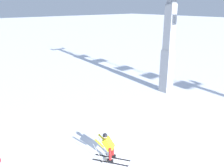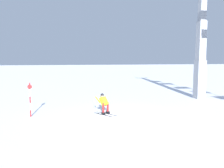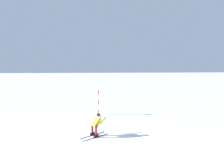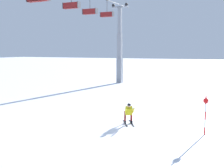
% 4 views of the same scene
% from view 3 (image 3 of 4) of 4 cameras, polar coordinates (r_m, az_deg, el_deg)
% --- Properties ---
extents(ground_plane, '(260.00, 260.00, 0.00)m').
position_cam_3_polar(ground_plane, '(9.52, -11.64, -19.90)').
color(ground_plane, white).
extents(skier_carving_main, '(1.72, 1.36, 1.48)m').
position_cam_3_polar(skier_carving_main, '(10.29, -5.37, -13.22)').
color(skier_carving_main, black).
rests_on(skier_carving_main, ground_plane).
extents(trail_marker_pole, '(0.07, 0.28, 2.15)m').
position_cam_3_polar(trail_marker_pole, '(14.68, -4.65, -5.93)').
color(trail_marker_pole, red).
rests_on(trail_marker_pole, ground_plane).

